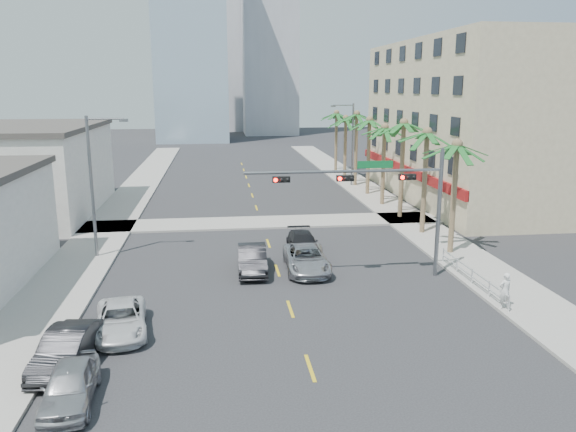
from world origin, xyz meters
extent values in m
plane|color=#262628|center=(0.00, 0.00, 0.00)|extent=(260.00, 260.00, 0.00)
cube|color=gray|center=(12.00, 20.00, 0.07)|extent=(4.00, 120.00, 0.15)
cube|color=gray|center=(-12.00, 20.00, 0.07)|extent=(4.00, 120.00, 0.15)
cube|color=gray|center=(0.00, 22.00, 0.07)|extent=(80.00, 4.00, 0.15)
cube|color=tan|center=(22.00, 30.00, 7.50)|extent=(15.00, 28.00, 15.00)
cube|color=maroon|center=(14.40, 30.00, 3.00)|extent=(0.30, 28.00, 0.80)
cube|color=beige|center=(-19.50, 28.00, 3.60)|extent=(11.00, 18.00, 7.20)
cube|color=#99B2C6|center=(-8.00, 95.00, 24.00)|extent=(14.00, 14.00, 48.00)
cube|color=#ADADB2|center=(-3.00, 125.00, 21.00)|extent=(16.00, 16.00, 42.00)
cylinder|color=slate|center=(9.00, 8.00, 3.60)|extent=(0.24, 0.24, 7.20)
cylinder|color=slate|center=(3.50, 8.00, 6.20)|extent=(11.00, 0.16, 0.16)
cube|color=#0C662D|center=(5.20, 8.00, 6.55)|extent=(2.00, 0.05, 0.40)
cube|color=black|center=(7.00, 7.85, 5.85)|extent=(0.95, 0.28, 0.32)
sphere|color=#FF0C05|center=(6.68, 7.69, 5.85)|extent=(0.22, 0.22, 0.22)
cube|color=black|center=(3.50, 7.85, 5.85)|extent=(0.95, 0.28, 0.32)
sphere|color=#FF0C05|center=(3.18, 7.69, 5.85)|extent=(0.22, 0.22, 0.22)
cube|color=black|center=(0.00, 7.85, 5.85)|extent=(0.95, 0.28, 0.32)
sphere|color=#FF0C05|center=(-0.32, 7.69, 5.85)|extent=(0.22, 0.22, 0.22)
cylinder|color=brown|center=(11.60, 12.00, 3.60)|extent=(0.36, 0.36, 7.20)
cylinder|color=brown|center=(11.60, 17.20, 3.78)|extent=(0.36, 0.36, 7.56)
cylinder|color=brown|center=(11.60, 22.40, 3.96)|extent=(0.36, 0.36, 7.92)
cylinder|color=brown|center=(11.60, 27.60, 3.60)|extent=(0.36, 0.36, 7.20)
cylinder|color=brown|center=(11.60, 32.80, 3.78)|extent=(0.36, 0.36, 7.56)
cylinder|color=brown|center=(11.60, 38.00, 3.96)|extent=(0.36, 0.36, 7.92)
cylinder|color=brown|center=(11.60, 43.20, 3.60)|extent=(0.36, 0.36, 7.20)
cylinder|color=brown|center=(11.60, 48.40, 3.78)|extent=(0.36, 0.36, 7.56)
cylinder|color=slate|center=(-11.20, 14.00, 4.50)|extent=(0.20, 0.20, 9.00)
cylinder|color=slate|center=(-10.10, 14.00, 8.80)|extent=(2.20, 0.12, 0.12)
cube|color=slate|center=(-9.00, 14.00, 8.70)|extent=(0.50, 0.25, 0.18)
cylinder|color=slate|center=(11.20, 38.00, 4.50)|extent=(0.20, 0.20, 9.00)
cylinder|color=slate|center=(10.10, 38.00, 8.80)|extent=(2.20, 0.12, 0.12)
cube|color=slate|center=(9.00, 38.00, 8.70)|extent=(0.50, 0.25, 0.18)
cylinder|color=silver|center=(10.30, 6.00, 0.55)|extent=(0.08, 8.00, 0.08)
cylinder|color=silver|center=(10.30, 6.00, 0.90)|extent=(0.08, 8.00, 0.08)
cylinder|color=silver|center=(10.30, 2.00, 0.50)|extent=(0.08, 0.08, 1.00)
cylinder|color=silver|center=(10.30, 4.00, 0.50)|extent=(0.08, 0.08, 1.00)
cylinder|color=silver|center=(10.30, 6.00, 0.50)|extent=(0.08, 0.08, 1.00)
cylinder|color=silver|center=(10.30, 8.00, 0.50)|extent=(0.08, 0.08, 1.00)
cylinder|color=silver|center=(10.30, 10.00, 0.50)|extent=(0.08, 0.08, 1.00)
imported|color=#ACACB0|center=(-8.61, -3.43, 0.70)|extent=(1.89, 4.22, 1.41)
imported|color=black|center=(-9.40, -0.74, 0.74)|extent=(2.04, 4.66, 1.49)
imported|color=silver|center=(-7.80, 2.18, 0.65)|extent=(2.77, 4.94, 1.30)
imported|color=black|center=(-1.50, 9.97, 0.78)|extent=(1.78, 4.77, 1.56)
imported|color=#B2B1B6|center=(1.71, 9.75, 0.74)|extent=(2.62, 5.39, 1.48)
imported|color=black|center=(2.06, 13.51, 0.67)|extent=(1.94, 4.63, 1.33)
imported|color=silver|center=(10.30, 2.47, 1.06)|extent=(0.73, 0.56, 1.81)
camera|label=1|loc=(-3.34, -21.70, 10.68)|focal=35.00mm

